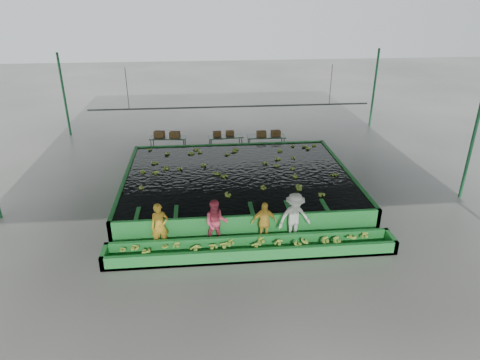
{
  "coord_description": "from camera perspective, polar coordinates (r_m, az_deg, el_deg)",
  "views": [
    {
      "loc": [
        -1.6,
        -15.88,
        8.38
      ],
      "look_at": [
        0.0,
        0.5,
        1.0
      ],
      "focal_mm": 32.0,
      "sensor_mm": 36.0,
      "label": 1
    }
  ],
  "objects": [
    {
      "name": "worker_a",
      "position": [
        15.17,
        -10.65,
        -6.09
      ],
      "size": [
        0.69,
        0.53,
        1.69
      ],
      "primitive_type": "imported",
      "rotation": [
        0.0,
        0.0,
        0.22
      ],
      "color": "gold",
      "rests_on": "ground"
    },
    {
      "name": "shed_posts",
      "position": [
        17.01,
        0.16,
        3.93
      ],
      "size": [
        20.0,
        22.0,
        5.0
      ],
      "primitive_type": null,
      "color": "#1F6538",
      "rests_on": "ground"
    },
    {
      "name": "box_stack_left",
      "position": [
        24.02,
        -9.68,
        5.68
      ],
      "size": [
        1.47,
        0.66,
        0.31
      ],
      "primitive_type": null,
      "rotation": [
        0.0,
        0.0,
        -0.19
      ],
      "color": "brown",
      "rests_on": "packing_table_left"
    },
    {
      "name": "box_stack_mid",
      "position": [
        24.05,
        -2.2,
        5.94
      ],
      "size": [
        1.17,
        0.37,
        0.25
      ],
      "primitive_type": null,
      "rotation": [
        0.0,
        0.0,
        0.04
      ],
      "color": "brown",
      "rests_on": "packing_table_mid"
    },
    {
      "name": "packing_table_mid",
      "position": [
        24.11,
        -1.92,
        4.9
      ],
      "size": [
        1.98,
        0.96,
        0.87
      ],
      "primitive_type": null,
      "rotation": [
        0.0,
        0.0,
        0.11
      ],
      "color": "#59605B",
      "rests_on": "ground"
    },
    {
      "name": "packing_table_right",
      "position": [
        23.95,
        3.48,
        4.84
      ],
      "size": [
        2.12,
        0.88,
        0.96
      ],
      "primitive_type": null,
      "rotation": [
        0.0,
        0.0,
        -0.02
      ],
      "color": "#59605B",
      "rests_on": "ground"
    },
    {
      "name": "shed_roof",
      "position": [
        16.31,
        0.17,
        12.19
      ],
      "size": [
        20.0,
        22.0,
        0.04
      ],
      "primitive_type": "cube",
      "color": "slate",
      "rests_on": "shed_posts"
    },
    {
      "name": "worker_b",
      "position": [
        15.09,
        -3.22,
        -5.74
      ],
      "size": [
        0.86,
        0.68,
        1.74
      ],
      "primitive_type": "imported",
      "rotation": [
        0.0,
        0.0,
        -0.03
      ],
      "color": "#D9455E",
      "rests_on": "ground"
    },
    {
      "name": "sorting_trough",
      "position": [
        14.81,
        1.56,
        -9.15
      ],
      "size": [
        10.0,
        1.0,
        0.5
      ],
      "primitive_type": null,
      "color": "#218532",
      "rests_on": "ground"
    },
    {
      "name": "ground",
      "position": [
        18.03,
        0.15,
        -3.55
      ],
      "size": [
        80.0,
        80.0,
        0.0
      ],
      "primitive_type": "plane",
      "color": "gray",
      "rests_on": "ground"
    },
    {
      "name": "trough_bananas",
      "position": [
        14.73,
        1.57,
        -8.66
      ],
      "size": [
        8.33,
        0.56,
        0.11
      ],
      "primitive_type": null,
      "color": "#9EC53D",
      "rests_on": "sorting_trough"
    },
    {
      "name": "worker_c",
      "position": [
        15.27,
        3.2,
        -5.68
      ],
      "size": [
        0.97,
        0.49,
        1.59
      ],
      "primitive_type": "imported",
      "rotation": [
        0.0,
        0.0,
        0.12
      ],
      "color": "yellow",
      "rests_on": "ground"
    },
    {
      "name": "box_stack_right",
      "position": [
        23.77,
        3.82,
        5.9
      ],
      "size": [
        1.33,
        0.43,
        0.28
      ],
      "primitive_type": null,
      "rotation": [
        0.0,
        0.0,
        0.05
      ],
      "color": "brown",
      "rests_on": "packing_table_right"
    },
    {
      "name": "tank_water",
      "position": [
        19.01,
        -0.29,
        0.82
      ],
      "size": [
        9.7,
        7.7,
        0.0
      ],
      "primitive_type": "cube",
      "color": "black",
      "rests_on": "flotation_tank"
    },
    {
      "name": "cableway_rail",
      "position": [
        21.62,
        -1.18,
        9.74
      ],
      "size": [
        0.08,
        0.08,
        14.0
      ],
      "primitive_type": "cylinder",
      "color": "#59605B",
      "rests_on": "shed_roof"
    },
    {
      "name": "flotation_tank",
      "position": [
        19.17,
        -0.29,
        -0.28
      ],
      "size": [
        10.0,
        8.0,
        0.9
      ],
      "primitive_type": null,
      "color": "#218532",
      "rests_on": "ground"
    },
    {
      "name": "packing_table_left",
      "position": [
        24.16,
        -9.51,
        4.66
      ],
      "size": [
        2.05,
        0.96,
        0.9
      ],
      "primitive_type": null,
      "rotation": [
        0.0,
        0.0,
        -0.08
      ],
      "color": "#59605B",
      "rests_on": "ground"
    },
    {
      "name": "rail_hanger_left",
      "position": [
        21.6,
        -14.83,
        11.68
      ],
      "size": [
        0.04,
        0.04,
        2.0
      ],
      "primitive_type": "cylinder",
      "color": "#59605B",
      "rests_on": "shed_roof"
    },
    {
      "name": "floating_bananas",
      "position": [
        19.74,
        -0.51,
        1.73
      ],
      "size": [
        8.27,
        5.64,
        0.11
      ],
      "primitive_type": null,
      "color": "#9EC53D",
      "rests_on": "tank_water"
    },
    {
      "name": "rail_hanger_right",
      "position": [
        22.33,
        12.01,
        12.33
      ],
      "size": [
        0.04,
        0.04,
        2.0
      ],
      "primitive_type": "cylinder",
      "color": "#59605B",
      "rests_on": "shed_roof"
    },
    {
      "name": "worker_d",
      "position": [
        15.39,
        7.28,
        -4.98
      ],
      "size": [
        1.33,
        0.93,
        1.88
      ],
      "primitive_type": "imported",
      "rotation": [
        0.0,
        0.0,
        0.21
      ],
      "color": "silver",
      "rests_on": "ground"
    }
  ]
}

